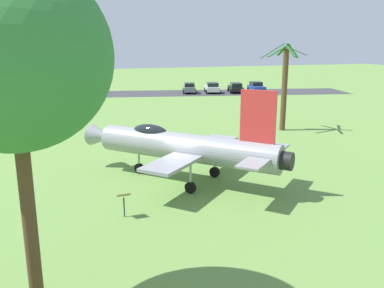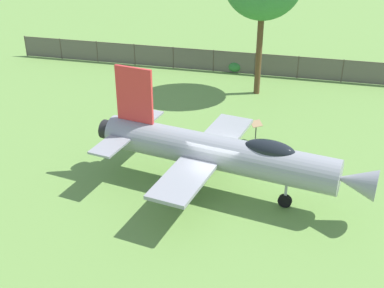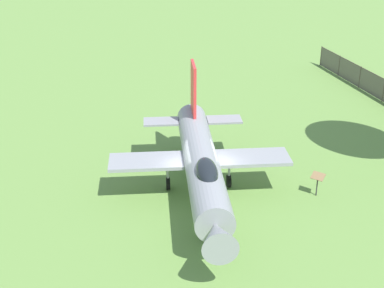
{
  "view_description": "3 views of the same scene",
  "coord_description": "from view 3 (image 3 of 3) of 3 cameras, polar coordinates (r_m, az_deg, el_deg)",
  "views": [
    {
      "loc": [
        -20.42,
        6.67,
        7.52
      ],
      "look_at": [
        0.03,
        -0.35,
        2.11
      ],
      "focal_mm": 38.23,
      "sensor_mm": 36.0,
      "label": 1
    },
    {
      "loc": [
        17.28,
        -8.57,
        12.55
      ],
      "look_at": [
        -0.24,
        -1.08,
        2.48
      ],
      "focal_mm": 47.21,
      "sensor_mm": 36.0,
      "label": 2
    },
    {
      "loc": [
        16.99,
        12.86,
        12.57
      ],
      "look_at": [
        -0.05,
        -0.55,
        2.61
      ],
      "focal_mm": 49.78,
      "sensor_mm": 36.0,
      "label": 3
    }
  ],
  "objects": [
    {
      "name": "info_plaque",
      "position": [
        25.26,
        13.32,
        -3.7
      ],
      "size": [
        0.42,
        0.61,
        1.14
      ],
      "color": "#333333",
      "rests_on": "ground_plane"
    },
    {
      "name": "display_jet",
      "position": [
        23.46,
        1.06,
        -2.09
      ],
      "size": [
        10.71,
        10.29,
        5.29
      ],
      "rotation": [
        0.0,
        0.0,
        0.75
      ],
      "color": "gray",
      "rests_on": "ground_plane"
    },
    {
      "name": "ground_plane",
      "position": [
        24.74,
        0.94,
        -5.88
      ],
      "size": [
        200.0,
        200.0,
        0.0
      ],
      "primitive_type": "plane",
      "color": "#668E42"
    }
  ]
}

